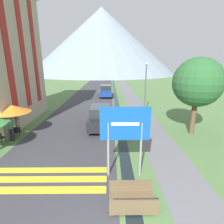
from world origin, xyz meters
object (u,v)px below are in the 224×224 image
Objects in this scene: parked_car_near at (100,117)px; cafe_chair_near_right at (0,137)px; streetlamp at (146,85)px; road_sign at (125,130)px; person_standing_terrace at (11,126)px; tree_by_path at (198,83)px; parked_car_far at (106,91)px; cafe_chair_far_right at (17,123)px; cafe_chair_far_left at (17,124)px; cafe_chair_middle at (14,131)px; person_seated_near at (17,124)px; footbridge at (132,199)px; cafe_umbrella_middle_orange at (12,109)px.

parked_car_near is 4.93× the size of cafe_chair_near_right.
streetlamp is (10.46, 6.51, 2.54)m from cafe_chair_near_right.
road_sign is 3.90× the size of cafe_chair_near_right.
tree_by_path is at bearing 5.44° from person_standing_terrace.
cafe_chair_far_right is at bearing -115.51° from parked_car_far.
road_sign is at bearing -27.76° from person_standing_terrace.
cafe_chair_far_left is 13.81m from tree_by_path.
tree_by_path reaches higher than cafe_chair_far_left.
parked_car_near is at bearing -1.87° from cafe_chair_middle.
person_seated_near is (-6.30, -14.42, -0.21)m from parked_car_far.
person_standing_terrace reaches higher than footbridge.
cafe_chair_far_left is at bearing 76.76° from cafe_chair_near_right.
person_standing_terrace is 11.80m from streetlamp.
cafe_chair_middle is 1.78m from cafe_chair_far_left.
cafe_chair_far_left is at bearing 176.40° from tree_by_path.
person_standing_terrace is (-5.82, -2.47, 0.12)m from parked_car_near.
parked_car_near is at bearing 23.03° from person_standing_terrace.
parked_car_far is 17.72m from cafe_chair_near_right.
streetlamp is (10.05, 5.51, 2.54)m from cafe_chair_middle.
parked_car_far is 4.73× the size of cafe_chair_far_left.
parked_car_near is at bearing 169.55° from tree_by_path.
cafe_chair_far_right is (-0.65, 1.67, 0.00)m from cafe_chair_middle.
parked_car_near is 6.99m from cafe_chair_near_right.
cafe_chair_middle is at bearing 149.89° from road_sign.
person_seated_near reaches higher than cafe_chair_near_right.
cafe_chair_far_left is (-6.53, -0.42, -0.40)m from parked_car_near.
cafe_chair_near_right is 0.15× the size of tree_by_path.
tree_by_path is at bearing -10.97° from cafe_chair_near_right.
cafe_chair_middle is at bearing 94.74° from person_standing_terrace.
cafe_umbrella_middle_orange is at bearing -74.16° from person_seated_near.
road_sign is 8.54m from cafe_chair_near_right.
person_seated_near is (-7.63, 5.34, -1.56)m from road_sign.
road_sign is at bearing -34.97° from person_seated_near.
streetlamp is (2.75, 9.73, 0.79)m from road_sign.
person_seated_near is (-0.37, 1.52, -0.33)m from person_standing_terrace.
tree_by_path is at bearing 52.30° from footbridge.
road_sign is 10.15m from streetlamp.
cafe_chair_far_right is at bearing 108.21° from person_standing_terrace.
parked_car_near reaches higher than cafe_chair_middle.
parked_car_near is 6.32m from cafe_umbrella_middle_orange.
cafe_chair_far_left is at bearing -115.54° from parked_car_far.
cafe_chair_far_right is (0.02, 0.03, 0.00)m from cafe_chair_far_left.
cafe_chair_middle is 0.66m from person_standing_terrace.
parked_car_near is at bearing 101.20° from footbridge.
parked_car_near is at bearing 15.31° from cafe_chair_far_left.
tree_by_path is at bearing -65.34° from parked_car_far.
streetlamp is (10.70, 3.84, 2.54)m from cafe_chair_far_right.
streetlamp is (2.59, 11.52, 2.83)m from footbridge.
tree_by_path is (12.85, 0.41, 1.74)m from cafe_umbrella_middle_orange.
parked_car_far reaches higher than cafe_chair_near_right.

